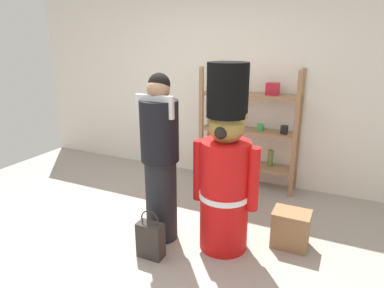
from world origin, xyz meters
TOP-DOWN VIEW (x-y plane):
  - ground_plane at (0.00, 0.00)m, footprint 6.40×6.40m
  - back_wall at (0.00, 2.20)m, footprint 6.40×0.12m
  - merchandise_shelf at (0.36, 1.98)m, footprint 1.28×0.35m
  - teddy_bear_guard at (0.59, 0.46)m, footprint 0.62×0.47m
  - person_shopper at (-0.02, 0.35)m, footprint 0.37×0.36m
  - shopping_bag at (0.05, 0.02)m, footprint 0.24×0.13m
  - display_crate at (1.16, 0.74)m, footprint 0.34×0.26m

SIDE VIEW (x-z plane):
  - ground_plane at x=0.00m, z-range 0.00..0.00m
  - shopping_bag at x=0.05m, z-range -0.06..0.41m
  - display_crate at x=1.16m, z-range 0.00..0.36m
  - teddy_bear_guard at x=0.59m, z-range -0.09..1.64m
  - merchandise_shelf at x=0.36m, z-range 0.02..1.60m
  - person_shopper at x=-0.02m, z-range 0.02..1.65m
  - back_wall at x=0.00m, z-range 0.00..2.60m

